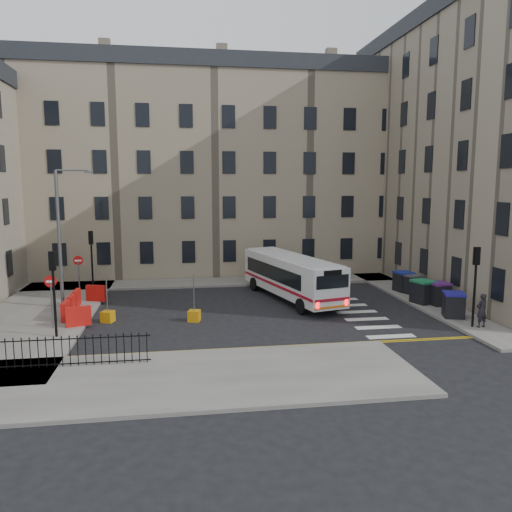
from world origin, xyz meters
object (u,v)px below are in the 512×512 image
object	(u,v)px
wheelie_bin_b	(438,293)
wheelie_bin_c	(423,292)
wheelie_bin_d	(413,284)
bollard_yellow	(194,316)
streetlamp	(59,237)
pedestrian	(482,310)
bus	(291,275)
wheelie_bin_e	(404,281)
wheelie_bin_a	(453,305)
bollard_chevron	(108,317)

from	to	relation	value
wheelie_bin_b	wheelie_bin_c	xyz separation A→B (m)	(-0.71, 0.52, 0.02)
wheelie_bin_d	bollard_yellow	distance (m)	15.10
streetlamp	wheelie_bin_d	world-z (taller)	streetlamp
wheelie_bin_b	wheelie_bin_d	distance (m)	3.09
wheelie_bin_b	streetlamp	bearing A→B (deg)	167.57
bollard_yellow	wheelie_bin_c	bearing A→B (deg)	6.03
wheelie_bin_c	wheelie_bin_d	bearing A→B (deg)	61.11
pedestrian	bollard_yellow	size ratio (longest dim) A/B	2.91
bus	wheelie_bin_e	bearing A→B (deg)	-9.69
streetlamp	bollard_yellow	world-z (taller)	streetlamp
wheelie_bin_c	wheelie_bin_e	distance (m)	3.44
streetlamp	bollard_yellow	size ratio (longest dim) A/B	13.57
bus	wheelie_bin_b	world-z (taller)	bus
wheelie_bin_a	pedestrian	size ratio (longest dim) A/B	0.87
wheelie_bin_c	bollard_chevron	world-z (taller)	wheelie_bin_c
wheelie_bin_b	wheelie_bin_e	world-z (taller)	wheelie_bin_b
wheelie_bin_a	wheelie_bin_c	xyz separation A→B (m)	(-0.08, 3.30, 0.02)
wheelie_bin_c	pedestrian	distance (m)	5.38
bus	wheelie_bin_e	size ratio (longest dim) A/B	7.57
bus	wheelie_bin_a	xyz separation A→B (m)	(7.73, -6.12, -0.75)
bollard_chevron	pedestrian	bearing A→B (deg)	-13.15
streetlamp	pedestrian	xyz separation A→B (m)	(21.97, -7.66, -3.31)
wheelie_bin_e	wheelie_bin_b	bearing A→B (deg)	-94.02
wheelie_bin_a	wheelie_bin_e	distance (m)	6.73
bollard_chevron	wheelie_bin_d	bearing A→B (deg)	10.36
bus	wheelie_bin_d	world-z (taller)	bus
wheelie_bin_b	bollard_chevron	xyz separation A→B (m)	(-19.27, -0.41, -0.54)
wheelie_bin_a	wheelie_bin_d	world-z (taller)	wheelie_bin_a
pedestrian	wheelie_bin_c	bearing A→B (deg)	-98.49
streetlamp	wheelie_bin_e	size ratio (longest dim) A/B	5.94
bus	pedestrian	bearing A→B (deg)	-59.46
streetlamp	bollard_chevron	size ratio (longest dim) A/B	13.57
bollard_chevron	wheelie_bin_a	bearing A→B (deg)	-7.23
wheelie_bin_e	bollard_chevron	size ratio (longest dim) A/B	2.29
streetlamp	bus	size ratio (longest dim) A/B	0.78
bollard_yellow	bollard_chevron	distance (m)	4.64
bus	wheelie_bin_b	distance (m)	9.03
wheelie_bin_c	bollard_yellow	bearing A→B (deg)	169.96
streetlamp	wheelie_bin_a	bearing A→B (deg)	-14.48
pedestrian	wheelie_bin_a	bearing A→B (deg)	-93.90
wheelie_bin_a	wheelie_bin_e	size ratio (longest dim) A/B	1.11
wheelie_bin_e	bollard_chevron	xyz separation A→B (m)	(-18.90, -4.36, -0.53)
wheelie_bin_b	wheelie_bin_d	bearing A→B (deg)	87.10
wheelie_bin_d	bus	bearing A→B (deg)	157.48
wheelie_bin_b	wheelie_bin_c	world-z (taller)	wheelie_bin_c
wheelie_bin_e	bus	bearing A→B (deg)	174.82
wheelie_bin_e	pedestrian	world-z (taller)	pedestrian
wheelie_bin_a	bollard_yellow	distance (m)	14.16
bus	wheelie_bin_e	distance (m)	8.04
bollard_chevron	wheelie_bin_c	bearing A→B (deg)	2.88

